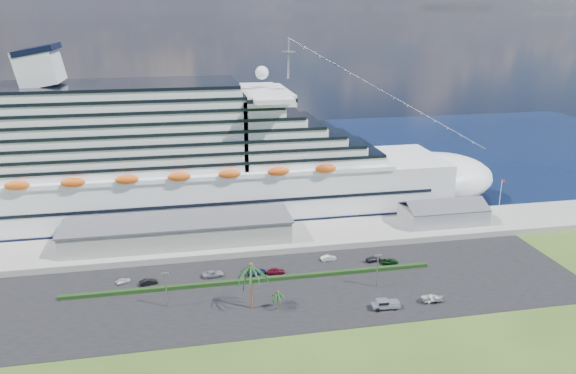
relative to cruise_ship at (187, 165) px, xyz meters
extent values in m
plane|color=#314D19|center=(21.53, -64.00, -16.69)|extent=(420.00, 420.00, 0.00)
cube|color=black|center=(21.53, -53.00, -16.63)|extent=(140.00, 38.00, 0.12)
cube|color=gray|center=(21.53, -24.00, -15.79)|extent=(240.00, 20.00, 1.80)
cube|color=black|center=(21.53, 66.00, -16.68)|extent=(420.00, 160.00, 0.02)
cube|color=silver|center=(1.53, 0.00, -8.69)|extent=(160.00, 30.00, 16.00)
ellipsoid|color=silver|center=(81.53, 0.00, -8.69)|extent=(40.00, 30.00, 16.00)
cube|color=black|center=(1.53, 0.00, -15.49)|extent=(164.00, 30.60, 2.40)
cube|color=silver|center=(-10.47, 0.00, 12.91)|extent=(128.00, 26.00, 24.80)
cube|color=silver|center=(24.33, 0.00, 20.71)|extent=(14.00, 38.00, 3.20)
cube|color=silver|center=(-38.47, 0.00, 30.31)|extent=(11.58, 14.00, 11.58)
cylinder|color=gray|center=(31.53, 0.00, 31.31)|extent=(0.70, 0.70, 12.00)
ellipsoid|color=#D55514|center=(-2.47, -15.80, 1.11)|extent=(90.00, 2.40, 2.60)
ellipsoid|color=#D55514|center=(-2.47, 15.80, 1.11)|extent=(90.00, 2.40, 2.60)
cube|color=black|center=(1.53, 0.00, -7.89)|extent=(144.00, 30.40, 0.90)
cube|color=gray|center=(-3.47, -24.00, -11.89)|extent=(60.00, 14.00, 6.00)
cube|color=#4C4C54|center=(-3.47, -24.00, -8.79)|extent=(61.00, 15.00, 0.40)
cube|color=gray|center=(73.53, -24.00, -12.49)|extent=(24.00, 12.00, 4.80)
cube|color=#4C4C54|center=(73.53, -27.00, -8.89)|extent=(24.00, 6.31, 2.74)
cube|color=#4C4C54|center=(73.53, -21.00, -8.89)|extent=(24.00, 6.31, 2.74)
cylinder|color=silver|center=(91.53, -24.00, -8.89)|extent=(0.16, 0.16, 12.00)
cube|color=red|center=(92.03, -24.00, -3.29)|extent=(1.00, 0.04, 0.70)
cube|color=black|center=(13.53, -48.00, -16.12)|extent=(88.00, 1.10, 0.90)
cylinder|color=gray|center=(-6.47, -56.00, -12.57)|extent=(0.24, 0.24, 8.00)
cube|color=gray|center=(-6.47, -56.00, -8.47)|extent=(1.60, 0.35, 0.35)
cylinder|color=gray|center=(41.53, -56.00, -12.57)|extent=(0.24, 0.24, 8.00)
cube|color=gray|center=(41.53, -56.00, -8.47)|extent=(1.60, 0.35, 0.35)
cylinder|color=#47301E|center=(11.53, -60.00, -11.44)|extent=(0.54, 0.54, 10.50)
sphere|color=#47301E|center=(11.53, -60.00, -6.19)|extent=(0.98, 0.98, 0.98)
cylinder|color=#47301E|center=(17.03, -61.50, -14.59)|extent=(0.35, 0.35, 4.20)
sphere|color=#47301E|center=(17.03, -61.50, -12.49)|extent=(0.73, 0.73, 0.73)
imported|color=silver|center=(-16.81, -42.50, -15.97)|extent=(3.86, 2.77, 1.22)
imported|color=black|center=(-10.95, -44.48, -15.88)|extent=(4.42, 2.36, 1.38)
imported|color=#9A9CA2|center=(4.37, -43.27, -15.86)|extent=(5.26, 2.70, 1.42)
imported|color=#141345|center=(14.86, -44.22, -15.86)|extent=(5.34, 3.52, 1.44)
imported|color=maroon|center=(19.57, -44.76, -15.82)|extent=(4.48, 1.92, 1.51)
imported|color=silver|center=(34.32, -39.83, -15.91)|extent=(4.05, 1.47, 1.33)
imported|color=black|center=(48.98, -44.66, -15.95)|extent=(4.50, 2.09, 1.25)
imported|color=black|center=(45.56, -42.76, -15.95)|extent=(4.53, 2.32, 1.26)
cylinder|color=black|center=(37.92, -66.92, -16.13)|extent=(0.91, 0.37, 0.89)
cylinder|color=black|center=(37.92, -64.81, -16.13)|extent=(0.91, 0.37, 0.89)
cylinder|color=black|center=(41.81, -66.92, -16.13)|extent=(0.91, 0.37, 0.89)
cylinder|color=black|center=(41.81, -64.81, -16.13)|extent=(0.91, 0.37, 0.89)
cube|color=#9D9FA3|center=(40.03, -65.87, -15.74)|extent=(6.13, 2.60, 0.78)
cube|color=#9D9FA3|center=(41.65, -65.87, -15.30)|extent=(2.80, 2.33, 0.61)
cube|color=#9D9FA3|center=(39.26, -65.87, -14.96)|extent=(2.57, 2.26, 1.06)
cube|color=black|center=(39.26, -65.87, -14.85)|extent=(2.36, 2.30, 0.61)
cube|color=#9D9FA3|center=(37.48, -65.87, -15.52)|extent=(1.13, 2.17, 0.39)
cube|color=gray|center=(51.24, -65.21, -16.03)|extent=(4.63, 1.80, 0.12)
cylinder|color=gray|center=(49.14, -65.21, -16.03)|extent=(2.20, 0.13, 0.08)
cylinder|color=black|center=(51.64, -66.11, -16.26)|extent=(0.64, 0.23, 0.64)
cylinder|color=black|center=(51.64, -64.32, -16.26)|extent=(0.64, 0.23, 0.64)
imported|color=silver|center=(51.24, -65.21, -15.44)|extent=(5.14, 3.72, 1.05)
camera|label=1|loc=(-1.72, -167.61, 45.71)|focal=35.00mm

